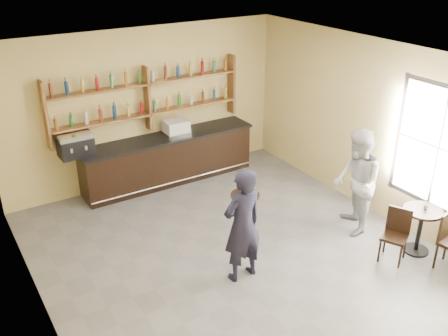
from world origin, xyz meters
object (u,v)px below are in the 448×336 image
pastry_case (176,127)px  pedestal_table (245,220)px  bar_counter (168,159)px  patron_second (356,183)px  man_main (242,225)px  espresso_machine (75,145)px  cafe_table (419,231)px  chair_west (394,237)px

pastry_case → pedestal_table: pastry_case is taller
bar_counter → patron_second: bearing=-61.8°
patron_second → pedestal_table: bearing=-77.9°
man_main → bar_counter: bearing=-101.9°
espresso_machine → patron_second: 5.14m
espresso_machine → cafe_table: size_ratio=0.79×
espresso_machine → chair_west: size_ratio=0.71×
cafe_table → chair_west: (-0.55, 0.05, 0.05)m
cafe_table → chair_west: size_ratio=0.89×
espresso_machine → pedestal_table: (1.86, -2.88, -0.75)m
pastry_case → chair_west: pastry_case is taller
espresso_machine → chair_west: 5.84m
espresso_machine → man_main: (1.35, -3.57, -0.33)m
pedestal_table → man_main: 0.95m
pastry_case → pedestal_table: 2.97m
pastry_case → patron_second: size_ratio=0.27×
pedestal_table → man_main: (-0.51, -0.68, 0.42)m
bar_counter → chair_west: 4.83m
espresso_machine → pastry_case: (2.09, 0.00, -0.07)m
cafe_table → man_main: bearing=161.0°
espresso_machine → man_main: 3.83m
cafe_table → pedestal_table: bearing=144.4°
pedestal_table → chair_west: size_ratio=1.11×
cafe_table → chair_west: chair_west is taller
espresso_machine → patron_second: bearing=-44.0°
man_main → patron_second: patron_second is taller
pedestal_table → bar_counter: bearing=89.6°
patron_second → pastry_case: bearing=-124.7°
chair_west → cafe_table: bearing=58.1°
pedestal_table → cafe_table: size_ratio=1.24×
pedestal_table → cafe_table: 2.87m
pastry_case → cafe_table: pastry_case is taller
bar_counter → patron_second: 3.98m
pedestal_table → cafe_table: bearing=-35.6°
man_main → espresso_machine: bearing=-72.7°
pastry_case → man_main: 3.65m
espresso_machine → pedestal_table: 3.51m
bar_counter → man_main: 3.63m
man_main → chair_west: man_main is taller
bar_counter → cafe_table: (2.31, -4.55, -0.11)m
man_main → cafe_table: 3.05m
bar_counter → chair_west: bar_counter is taller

